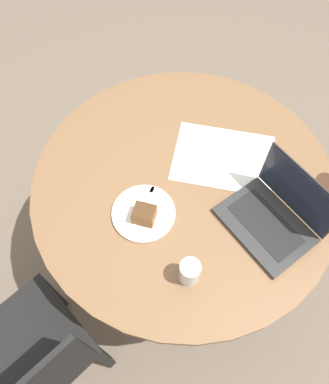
{
  "coord_description": "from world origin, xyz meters",
  "views": [
    {
      "loc": [
        -0.45,
        0.6,
        1.98
      ],
      "look_at": [
        0.01,
        0.1,
        0.77
      ],
      "focal_mm": 35.0,
      "sensor_mm": 36.0,
      "label": 1
    }
  ],
  "objects_px": {
    "plate": "(144,213)",
    "laptop": "(274,216)",
    "coffee_glass": "(322,188)",
    "chair": "(34,364)"
  },
  "relations": [
    {
      "from": "plate",
      "to": "laptop",
      "type": "bearing_deg",
      "value": -140.95
    },
    {
      "from": "plate",
      "to": "laptop",
      "type": "height_order",
      "value": "laptop"
    },
    {
      "from": "plate",
      "to": "coffee_glass",
      "type": "distance_m",
      "value": 0.67
    },
    {
      "from": "plate",
      "to": "chair",
      "type": "bearing_deg",
      "value": 93.1
    },
    {
      "from": "plate",
      "to": "laptop",
      "type": "distance_m",
      "value": 0.47
    },
    {
      "from": "coffee_glass",
      "to": "laptop",
      "type": "distance_m",
      "value": 0.22
    },
    {
      "from": "coffee_glass",
      "to": "plate",
      "type": "bearing_deg",
      "value": 49.9
    },
    {
      "from": "coffee_glass",
      "to": "chair",
      "type": "bearing_deg",
      "value": 70.93
    },
    {
      "from": "chair",
      "to": "laptop",
      "type": "xyz_separation_m",
      "value": [
        -0.33,
        -0.93,
        0.31
      ]
    },
    {
      "from": "plate",
      "to": "coffee_glass",
      "type": "relative_size",
      "value": 2.52
    }
  ]
}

